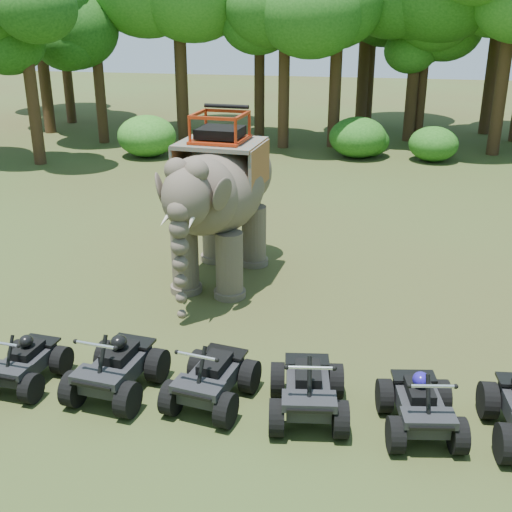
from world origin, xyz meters
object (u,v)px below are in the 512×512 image
(atv_0, at_px, (23,356))
(atv_3, at_px, (308,381))
(atv_1, at_px, (116,360))
(atv_2, at_px, (211,370))
(elephant, at_px, (220,197))
(atv_4, at_px, (421,398))

(atv_0, bearing_deg, atv_3, 5.08)
(atv_3, bearing_deg, atv_1, 171.35)
(atv_2, distance_m, atv_3, 1.74)
(elephant, distance_m, atv_4, 7.66)
(atv_2, bearing_deg, atv_3, 7.81)
(atv_2, height_order, atv_3, atv_3)
(atv_0, distance_m, atv_1, 1.83)
(atv_1, height_order, atv_4, atv_1)
(elephant, relative_size, atv_0, 3.33)
(atv_2, bearing_deg, atv_1, -169.27)
(atv_3, bearing_deg, atv_2, 169.87)
(elephant, height_order, atv_3, elephant)
(elephant, xyz_separation_m, atv_3, (2.94, -5.65, -1.53))
(atv_0, xyz_separation_m, atv_2, (3.63, 0.07, 0.07))
(atv_3, bearing_deg, elephant, 109.13)
(atv_1, relative_size, atv_3, 1.01)
(elephant, xyz_separation_m, atv_1, (-0.60, -5.63, -1.52))
(atv_1, bearing_deg, atv_4, 5.59)
(atv_1, relative_size, atv_4, 1.08)
(elephant, height_order, atv_2, elephant)
(atv_2, xyz_separation_m, atv_4, (3.64, -0.14, -0.02))
(atv_1, distance_m, atv_4, 5.44)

